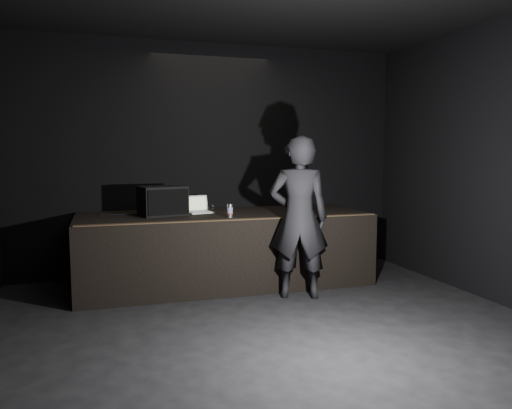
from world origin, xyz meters
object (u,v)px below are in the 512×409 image
object	(u,v)px
stage_monitor	(163,201)
stage_riser	(224,248)
person	(299,218)
laptop	(199,208)
beer_can	(230,211)

from	to	relation	value
stage_monitor	stage_riser	bearing A→B (deg)	-14.35
stage_monitor	person	bearing A→B (deg)	-44.53
stage_riser	laptop	xyz separation A→B (m)	(-0.32, 0.20, 0.56)
person	laptop	bearing A→B (deg)	-28.77
beer_can	person	world-z (taller)	person
stage_monitor	laptop	distance (m)	0.57
stage_monitor	person	world-z (taller)	person
laptop	person	xyz separation A→B (m)	(1.07, -1.15, -0.03)
laptop	stage_monitor	bearing A→B (deg)	-172.57
person	beer_can	bearing A→B (deg)	-14.40
stage_riser	person	distance (m)	1.32
beer_can	person	bearing A→B (deg)	-32.52
stage_monitor	beer_can	size ratio (longest dim) A/B	3.84
beer_can	stage_riser	bearing A→B (deg)	87.24
beer_can	stage_monitor	bearing A→B (deg)	150.20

